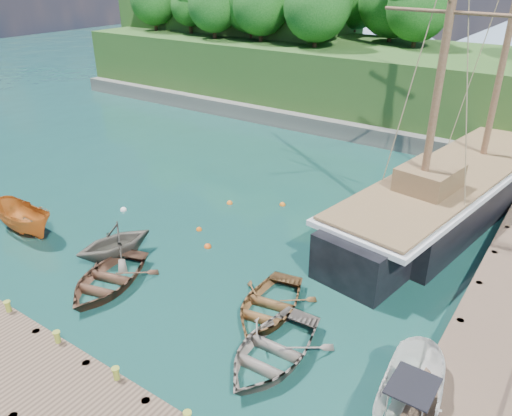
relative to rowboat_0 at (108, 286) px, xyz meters
The scene contains 18 objects.
ground 3.24m from the rowboat_0, 24.41° to the left, with size 160.00×160.00×0.00m, color #143D35.
dock_near 7.16m from the rowboat_0, 46.19° to the right, with size 20.00×3.20×1.10m.
bollard_0 3.90m from the rowboat_0, 105.60° to the right, with size 0.26×0.26×0.45m, color olive.
bollard_1 4.24m from the rowboat_0, 62.59° to the right, with size 0.26×0.26×0.45m, color olive.
bollard_2 6.22m from the rowboat_0, 37.22° to the right, with size 0.26×0.26×0.45m, color olive.
rowboat_0 is the anchor object (origin of this frame).
rowboat_1 2.32m from the rowboat_0, 130.40° to the left, with size 3.11×3.60×1.90m, color #5E574D.
rowboat_2 7.06m from the rowboat_0, 19.96° to the left, with size 3.15×4.41×0.91m, color brown.
rowboat_3 8.17m from the rowboat_0, ahead, with size 3.40×4.76×0.99m, color #6C635A.
motorboat_orange 7.22m from the rowboat_0, behind, with size 1.66×4.42×1.71m, color #C06421.
schooner 18.25m from the rowboat_0, 56.73° to the left, with size 7.78×26.54×19.36m.
mooring_buoy_0 7.31m from the rowboat_0, 133.03° to the left, with size 0.36×0.36×0.36m, color white.
mooring_buoy_1 6.01m from the rowboat_0, 90.24° to the left, with size 0.31×0.31×0.31m, color #E35B0E.
mooring_buoy_2 5.13m from the rowboat_0, 73.56° to the left, with size 0.36×0.36×0.36m, color #D85113.
mooring_buoy_3 10.98m from the rowboat_0, 53.04° to the left, with size 0.28×0.28×0.28m, color silver.
mooring_buoy_4 9.44m from the rowboat_0, 93.88° to the left, with size 0.34×0.34×0.34m, color orange.
mooring_buoy_5 11.14m from the rowboat_0, 79.79° to the left, with size 0.35×0.35×0.35m, color orange.
headland 34.62m from the rowboat_0, 106.88° to the left, with size 51.00×19.31×12.90m.
Camera 1 is at (12.32, -12.27, 12.45)m, focal length 35.00 mm.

